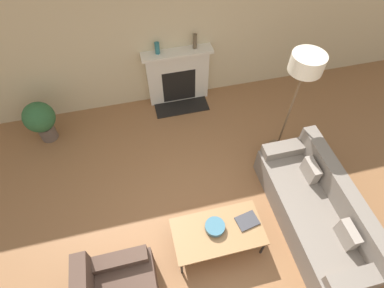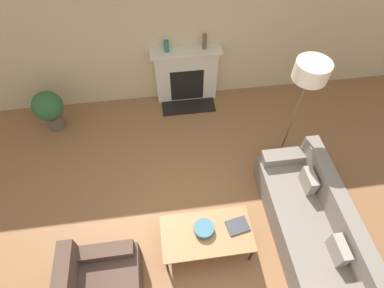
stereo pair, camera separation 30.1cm
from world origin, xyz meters
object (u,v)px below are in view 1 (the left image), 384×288
book (247,221)px  mantel_vase_left (157,48)px  fireplace (178,77)px  potted_plant (40,119)px  couch (316,210)px  mantel_vase_center_left (195,41)px  coffee_table (218,232)px  bowl (215,227)px  floor_lamp (305,70)px

book → mantel_vase_left: size_ratio=1.56×
fireplace → potted_plant: (-2.47, -0.44, -0.07)m
fireplace → couch: (1.34, -2.99, -0.23)m
book → mantel_vase_center_left: 3.08m
couch → mantel_vase_left: 3.56m
couch → mantel_vase_left: bearing=-151.0°
coffee_table → bowl: 0.10m
mantel_vase_left → coffee_table: bearing=-85.7°
book → floor_lamp: floor_lamp is taller
fireplace → floor_lamp: (1.41, -1.62, 1.15)m
book → potted_plant: potted_plant is taller
couch → coffee_table: bearing=-89.9°
fireplace → mantel_vase_center_left: 0.77m
couch → book: bearing=-92.2°
fireplace → couch: fireplace is taller
floor_lamp → bowl: bearing=-139.3°
book → floor_lamp: bearing=40.4°
fireplace → mantel_vase_center_left: size_ratio=4.75×
couch → mantel_vase_center_left: size_ratio=8.11×
couch → bowl: 1.48m
coffee_table → mantel_vase_left: bearing=94.3°
fireplace → book: bearing=-83.9°
mantel_vase_center_left → bowl: bearing=-98.8°
mantel_vase_left → floor_lamp: bearing=-43.3°
potted_plant → floor_lamp: bearing=-16.9°
book → floor_lamp: size_ratio=0.16×
couch → mantel_vase_center_left: 3.31m
coffee_table → potted_plant: bearing=132.9°
mantel_vase_left → mantel_vase_center_left: (0.65, 0.00, 0.03)m
floor_lamp → potted_plant: floor_lamp is taller
couch → coffee_table: 1.44m
coffee_table → mantel_vase_center_left: 3.16m
couch → floor_lamp: size_ratio=1.12×
fireplace → couch: 3.29m
floor_lamp → book: bearing=-129.3°
coffee_table → floor_lamp: size_ratio=0.62×
bowl → potted_plant: (-2.34, 2.50, 0.01)m
fireplace → floor_lamp: size_ratio=0.66×
couch → potted_plant: 4.59m
coffee_table → floor_lamp: 2.42m
coffee_table → floor_lamp: floor_lamp is taller
fireplace → bowl: size_ratio=4.82×
couch → floor_lamp: 1.94m
potted_plant → couch: bearing=-33.8°
couch → coffee_table: size_ratio=1.80×
couch → coffee_table: (-1.44, -0.00, 0.07)m
mantel_vase_left → potted_plant: size_ratio=0.26×
bowl → floor_lamp: bearing=40.7°
floor_lamp → mantel_vase_center_left: 2.01m
book → mantel_vase_left: (-0.64, 2.97, 0.78)m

